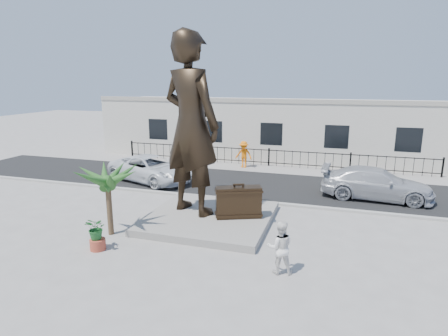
% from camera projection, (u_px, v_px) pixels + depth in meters
% --- Properties ---
extents(ground, '(100.00, 100.00, 0.00)m').
position_uv_depth(ground, '(209.00, 236.00, 14.81)').
color(ground, '#9E9991').
rests_on(ground, ground).
extents(street, '(40.00, 7.00, 0.01)m').
position_uv_depth(street, '(254.00, 183.00, 22.24)').
color(street, black).
rests_on(street, ground).
extents(curb, '(40.00, 0.25, 0.12)m').
position_uv_depth(curb, '(239.00, 200.00, 18.98)').
color(curb, '#A5A399').
rests_on(curb, ground).
extents(far_sidewalk, '(40.00, 2.50, 0.02)m').
position_uv_depth(far_sidewalk, '(266.00, 168.00, 25.96)').
color(far_sidewalk, '#9E9991').
rests_on(far_sidewalk, ground).
extents(plinth, '(5.20, 5.20, 0.30)m').
position_uv_depth(plinth, '(210.00, 218.00, 16.31)').
color(plinth, gray).
rests_on(plinth, ground).
extents(fence, '(22.00, 0.10, 1.20)m').
position_uv_depth(fence, '(269.00, 158.00, 26.57)').
color(fence, black).
rests_on(fence, ground).
extents(building, '(28.00, 7.00, 4.40)m').
position_uv_depth(building, '(279.00, 128.00, 30.10)').
color(building, silver).
rests_on(building, ground).
extents(statue, '(3.29, 2.74, 7.70)m').
position_uv_depth(statue, '(191.00, 125.00, 15.79)').
color(statue, black).
rests_on(statue, plinth).
extents(suitcase, '(1.99, 1.29, 1.34)m').
position_uv_depth(suitcase, '(239.00, 202.00, 15.81)').
color(suitcase, black).
rests_on(suitcase, plinth).
extents(tourist, '(0.98, 0.84, 1.73)m').
position_uv_depth(tourist, '(280.00, 247.00, 11.79)').
color(tourist, white).
rests_on(tourist, ground).
extents(car_white, '(6.07, 4.23, 1.54)m').
position_uv_depth(car_white, '(151.00, 169.00, 22.57)').
color(car_white, white).
rests_on(car_white, street).
extents(car_silver, '(5.60, 2.52, 1.59)m').
position_uv_depth(car_silver, '(376.00, 184.00, 19.23)').
color(car_silver, '#B5B6BA').
rests_on(car_silver, street).
extents(worker, '(1.26, 0.81, 1.85)m').
position_uv_depth(worker, '(244.00, 154.00, 26.00)').
color(worker, orange).
rests_on(worker, far_sidewalk).
extents(palm_tree, '(1.80, 1.80, 3.20)m').
position_uv_depth(palm_tree, '(111.00, 234.00, 14.96)').
color(palm_tree, '#25531E').
rests_on(palm_tree, ground).
extents(planter, '(0.56, 0.56, 0.40)m').
position_uv_depth(planter, '(98.00, 244.00, 13.55)').
color(planter, '#B0442E').
rests_on(planter, ground).
extents(shrub, '(0.88, 0.80, 0.83)m').
position_uv_depth(shrub, '(96.00, 228.00, 13.41)').
color(shrub, '#1D5A24').
rests_on(shrub, planter).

